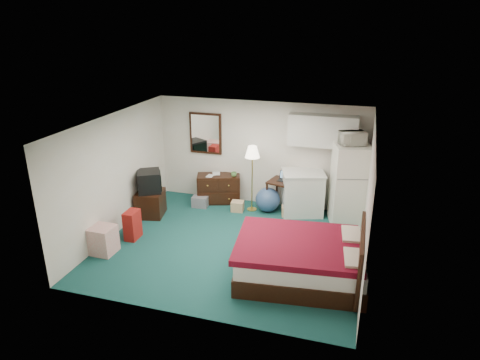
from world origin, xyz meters
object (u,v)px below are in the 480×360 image
(floor_lamp, at_px, (252,179))
(fridge, at_px, (349,185))
(dresser, at_px, (219,188))
(suitcase, at_px, (132,225))
(kitchen_counter, at_px, (302,193))
(tv_stand, at_px, (151,203))
(desk, at_px, (282,196))
(bed, at_px, (300,260))

(floor_lamp, height_order, fridge, fridge)
(dresser, height_order, suitcase, dresser)
(suitcase, bearing_deg, kitchen_counter, 33.90)
(kitchen_counter, height_order, tv_stand, kitchen_counter)
(desk, xyz_separation_m, tv_stand, (-2.83, -1.11, -0.08))
(tv_stand, bearing_deg, floor_lamp, 11.63)
(kitchen_counter, height_order, suitcase, kitchen_counter)
(dresser, relative_size, kitchen_counter, 1.05)
(floor_lamp, xyz_separation_m, suitcase, (-1.98, -2.05, -0.48))
(tv_stand, bearing_deg, desk, 9.40)
(fridge, relative_size, bed, 0.84)
(kitchen_counter, height_order, fridge, fridge)
(fridge, bearing_deg, bed, -119.28)
(fridge, bearing_deg, floor_lamp, 164.62)
(fridge, height_order, bed, fridge)
(fridge, bearing_deg, dresser, 160.86)
(floor_lamp, relative_size, tv_stand, 2.48)
(desk, xyz_separation_m, bed, (0.85, -2.65, -0.03))
(dresser, xyz_separation_m, tv_stand, (-1.25, -1.16, -0.06))
(dresser, bearing_deg, kitchen_counter, -19.59)
(kitchen_counter, distance_m, bed, 2.66)
(floor_lamp, relative_size, kitchen_counter, 1.60)
(kitchen_counter, bearing_deg, bed, -98.83)
(floor_lamp, bearing_deg, fridge, -1.02)
(tv_stand, bearing_deg, fridge, -0.23)
(kitchen_counter, relative_size, bed, 0.46)
(dresser, distance_m, tv_stand, 1.70)
(fridge, bearing_deg, suitcase, -168.58)
(kitchen_counter, xyz_separation_m, fridge, (1.03, -0.19, 0.40))
(tv_stand, bearing_deg, bed, -34.63)
(floor_lamp, distance_m, kitchen_counter, 1.20)
(dresser, distance_m, bed, 3.63)
(fridge, distance_m, tv_stand, 4.47)
(fridge, xyz_separation_m, tv_stand, (-4.33, -0.90, -0.60))
(bed, bearing_deg, kitchen_counter, 91.81)
(suitcase, bearing_deg, dresser, 63.44)
(desk, bearing_deg, bed, -57.94)
(floor_lamp, xyz_separation_m, tv_stand, (-2.15, -0.94, -0.49))
(kitchen_counter, bearing_deg, tv_stand, -178.77)
(desk, relative_size, bed, 0.35)
(dresser, bearing_deg, suitcase, -133.08)
(desk, xyz_separation_m, kitchen_counter, (0.48, -0.02, 0.12))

